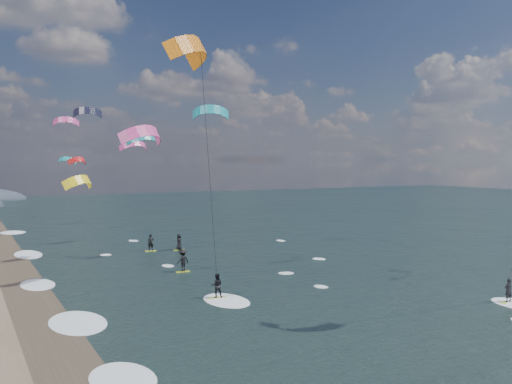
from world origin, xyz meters
name	(u,v)px	position (x,y,z in m)	size (l,w,h in m)	color
ground	(420,384)	(0.00, 0.00, 0.00)	(260.00, 260.00, 0.00)	black
wet_sand_strip	(61,355)	(-12.00, 10.00, 0.00)	(3.00, 240.00, 0.00)	#382D23
kitesurfer_near_b	(209,140)	(-3.77, 12.24, 9.89)	(6.79, 9.10, 15.50)	#C9DF27
far_kitesurfers	(176,252)	(0.68, 30.12, 0.86)	(4.65, 11.73, 1.79)	#C9DF27
bg_kite_field	(109,139)	(-0.16, 50.13, 11.18)	(15.57, 67.35, 8.39)	yellow
shoreline_surf	(70,325)	(-10.80, 14.75, 0.00)	(2.40, 79.40, 0.11)	white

